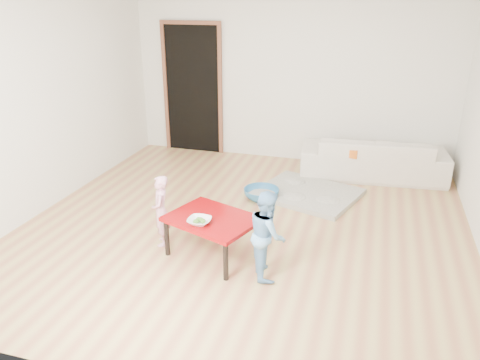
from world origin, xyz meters
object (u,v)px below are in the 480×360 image
at_px(bowl, 199,221).
at_px(basin, 261,194).
at_px(sofa, 373,157).
at_px(child_blue, 267,234).
at_px(red_table, 213,236).
at_px(child_pink, 161,211).

height_order(bowl, basin, bowl).
relative_size(bowl, basin, 0.49).
bearing_deg(bowl, sofa, 62.09).
bearing_deg(sofa, basin, 37.81).
xyz_separation_m(child_blue, basin, (-0.48, 1.68, -0.36)).
bearing_deg(red_table, sofa, 61.82).
height_order(sofa, bowl, sofa).
bearing_deg(child_blue, red_table, 51.22).
relative_size(red_table, child_pink, 1.11).
distance_m(sofa, bowl, 3.32).
distance_m(child_pink, basin, 1.64).
bearing_deg(basin, bowl, -97.02).
relative_size(sofa, child_blue, 2.37).
bearing_deg(child_blue, sofa, -38.56).
relative_size(red_table, bowl, 3.81).
bearing_deg(red_table, child_blue, -16.69).
bearing_deg(child_blue, bowl, 66.59).
relative_size(sofa, child_pink, 2.63).
bearing_deg(basin, child_blue, -74.22).
distance_m(bowl, child_pink, 0.59).
relative_size(red_table, child_blue, 1.00).
bearing_deg(basin, sofa, 43.15).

